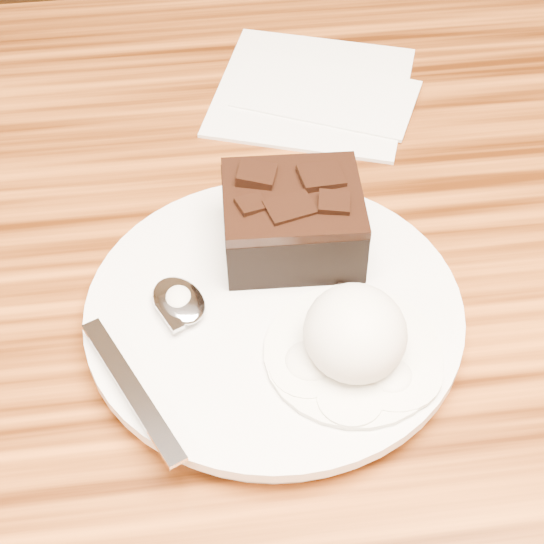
{
  "coord_description": "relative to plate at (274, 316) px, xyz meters",
  "views": [
    {
      "loc": [
        0.01,
        -0.36,
        1.18
      ],
      "look_at": [
        0.05,
        -0.0,
        0.79
      ],
      "focal_mm": 57.75,
      "sensor_mm": 36.0,
      "label": 1
    }
  ],
  "objects": [
    {
      "name": "plate",
      "position": [
        0.0,
        0.0,
        0.0
      ],
      "size": [
        0.23,
        0.23,
        0.02
      ],
      "primitive_type": "cylinder",
      "color": "silver",
      "rests_on": "dining_table"
    },
    {
      "name": "spoon",
      "position": [
        -0.06,
        0.01,
        0.01
      ],
      "size": [
        0.1,
        0.17,
        0.01
      ],
      "primitive_type": null,
      "rotation": [
        0.0,
        0.0,
        0.44
      ],
      "color": "silver",
      "rests_on": "plate"
    },
    {
      "name": "crumb_a",
      "position": [
        0.06,
        -0.04,
        0.01
      ],
      "size": [
        0.01,
        0.01,
        0.0
      ],
      "primitive_type": "cube",
      "rotation": [
        0.0,
        0.0,
        0.73
      ],
      "color": "black",
      "rests_on": "plate"
    },
    {
      "name": "brownie",
      "position": [
        0.02,
        0.05,
        0.03
      ],
      "size": [
        0.09,
        0.08,
        0.04
      ],
      "primitive_type": "cube",
      "rotation": [
        0.0,
        0.0,
        -0.05
      ],
      "color": "black",
      "rests_on": "plate"
    },
    {
      "name": "melt_puddle",
      "position": [
        0.04,
        -0.04,
        0.01
      ],
      "size": [
        0.11,
        0.11,
        0.0
      ],
      "primitive_type": "cylinder",
      "color": "white",
      "rests_on": "plate"
    },
    {
      "name": "napkin",
      "position": [
        0.06,
        0.24,
        -0.01
      ],
      "size": [
        0.2,
        0.2,
        0.01
      ],
      "primitive_type": "cube",
      "rotation": [
        0.0,
        0.0,
        -0.34
      ],
      "color": "white",
      "rests_on": "dining_table"
    },
    {
      "name": "ice_cream_scoop",
      "position": [
        0.04,
        -0.04,
        0.03
      ],
      "size": [
        0.06,
        0.06,
        0.05
      ],
      "primitive_type": "ellipsoid",
      "color": "white",
      "rests_on": "plate"
    },
    {
      "name": "crumb_b",
      "position": [
        0.04,
        0.01,
        0.01
      ],
      "size": [
        0.01,
        0.01,
        0.0
      ],
      "primitive_type": "cube",
      "rotation": [
        0.0,
        0.0,
        1.07
      ],
      "color": "black",
      "rests_on": "plate"
    }
  ]
}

